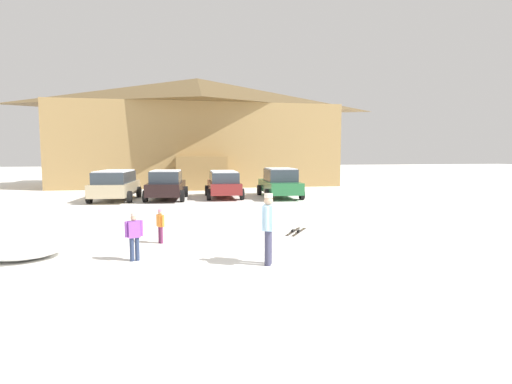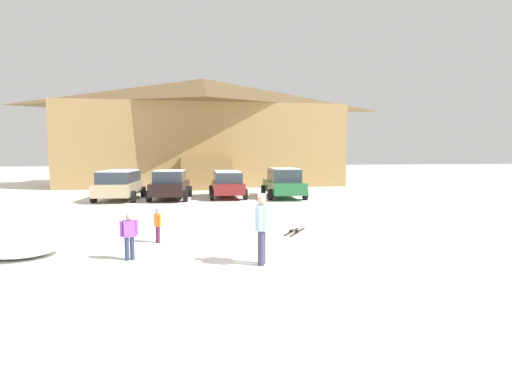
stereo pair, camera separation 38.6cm
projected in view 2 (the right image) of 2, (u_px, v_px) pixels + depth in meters
The scene contains 11 objects.
ground at pixel (260, 291), 7.54m from camera, with size 160.00×160.00×0.00m, color white.
ski_lodge at pixel (204, 131), 34.08m from camera, with size 22.82×11.97×8.92m.
parked_beige_suv at pixel (120, 184), 22.31m from camera, with size 2.59×4.58×1.66m.
parked_black_sedan at pixel (170, 185), 22.58m from camera, with size 2.50×4.29×1.67m.
parked_maroon_van at pixel (227, 183), 23.50m from camera, with size 2.22×4.24×1.58m.
parked_green_coupe at pixel (283, 183), 23.52m from camera, with size 2.40×4.67×1.74m.
skier_adult_in_blue_parka at pixel (262, 225), 9.23m from camera, with size 0.37×0.58×1.67m.
skier_child_in_orange_jacket at pixel (158, 224), 11.57m from camera, with size 0.23×0.34×0.99m.
skier_child_in_purple_jacket at pixel (129, 233), 9.66m from camera, with size 0.42×0.24×1.16m.
pair_of_skis at pixel (295, 232), 13.14m from camera, with size 1.06×1.39×0.08m.
plowed_snow_pile at pixel (18, 244), 9.97m from camera, with size 2.14×1.71×0.65m, color white.
Camera 2 is at (-1.42, -7.19, 2.58)m, focal length 28.00 mm.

